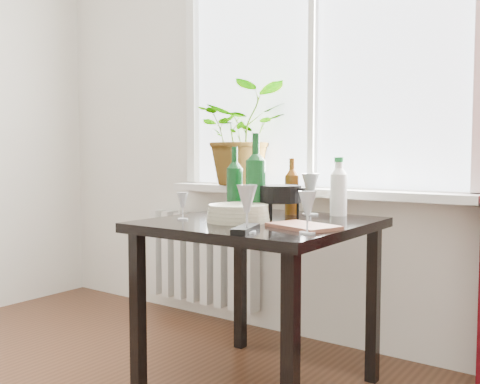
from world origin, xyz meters
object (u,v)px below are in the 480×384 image
Objects in this scene: wine_bottle_left at (235,181)px; bottle_amber at (292,186)px; cutting_board at (303,226)px; wineglass_back_center at (310,194)px; potted_plant at (243,135)px; cleaning_bottle at (339,186)px; fondue_pot at (280,202)px; table at (260,242)px; wineglass_front_right at (247,208)px; wineglass_back_left at (252,194)px; wineglass_far_right at (307,212)px; plate_stack at (238,213)px; wineglass_front_left at (183,206)px; radiator at (202,258)px; tv_remote at (246,229)px; wine_bottle_right at (256,175)px.

wine_bottle_left is 1.19× the size of bottle_amber.
wineglass_back_center is at bearing 114.97° from cutting_board.
potted_plant is 2.15× the size of cleaning_bottle.
fondue_pot is (-0.17, -0.24, -0.06)m from cleaning_bottle.
fondue_pot is at bearing 72.21° from table.
wineglass_back_left is (-0.42, 0.64, -0.01)m from wineglass_front_right.
plate_stack is (-0.39, 0.13, -0.04)m from wineglass_far_right.
radiator is at bearing 125.24° from wineglass_front_left.
wineglass_back_left is at bearing 87.19° from wineglass_front_left.
tv_remote is at bearing -94.47° from cleaning_bottle.
potted_plant is at bearing 129.49° from wine_bottle_right.
wineglass_front_left is at bearing -121.82° from bottle_amber.
wineglass_back_left reaches higher than wineglass_far_right.
wineglass_front_left is (-0.48, -0.53, -0.07)m from cleaning_bottle.
wineglass_far_right is (1.20, -0.86, 0.44)m from radiator.
radiator is 3.72× the size of fondue_pot.
wineglass_back_left reaches higher than table.
plate_stack is at bearing 19.18° from wineglass_front_left.
wineglass_far_right is 0.71× the size of fondue_pot.
potted_plant is at bearing 130.36° from table.
wineglass_front_right reaches higher than cutting_board.
wineglass_back_center is (0.08, 0.04, -0.03)m from bottle_amber.
fondue_pot is at bearing -78.38° from bottle_amber.
cleaning_bottle is at bearing 60.23° from table.
radiator is 1.54m from wineglass_far_right.
tv_remote is at bearing -54.14° from fondue_pot.
wineglass_front_right is 0.26m from cutting_board.
wine_bottle_left reaches higher than wineglass_back_center.
wineglass_front_right is 0.92× the size of tv_remote.
radiator is 0.94× the size of table.
bottle_amber is 0.61m from tv_remote.
radiator is 1.16m from plate_stack.
wine_bottle_left is 0.27m from bottle_amber.
wineglass_back_center is 0.63m from tv_remote.
wineglass_back_left is at bearing -28.25° from radiator.
wineglass_far_right reaches higher than fondue_pot.
wine_bottle_right is 0.16m from fondue_pot.
radiator is 0.81m from wineglass_back_left.
wineglass_front_right is at bearing -149.39° from wineglass_far_right.
wineglass_back_left is (0.27, -0.31, -0.31)m from potted_plant.
table is 3.95× the size of fondue_pot.
cutting_board is at bearing -81.11° from cleaning_bottle.
cutting_board is at bearing -33.45° from radiator.
wineglass_front_right is (0.22, -0.38, -0.10)m from wine_bottle_right.
wine_bottle_left is 1.21× the size of plate_stack.
potted_plant is 0.90m from wineglass_front_left.
wine_bottle_right is 0.40m from cleaning_bottle.
bottle_amber is 1.24× the size of fondue_pot.
cleaning_bottle reaches higher than plate_stack.
wine_bottle_left is at bearing -39.76° from radiator.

